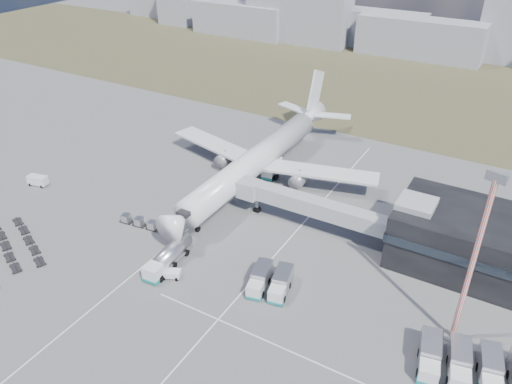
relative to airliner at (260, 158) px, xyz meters
The scene contains 15 objects.
ground 32.81m from the airliner, 90.00° to the right, with size 420.00×420.00×0.00m, color #565659.
grass_strip 77.80m from the airliner, 90.00° to the left, with size 420.00×90.00×0.01m, color #434028.
lane_markings 31.41m from the airliner, 71.60° to the right, with size 47.12×110.00×0.01m.
terminal 48.51m from the airliner, ahead, with size 30.40×16.40×11.00m.
jet_bridge 19.89m from the airliner, 36.93° to the right, with size 30.30×3.80×7.05m.
airliner is the anchor object (origin of this frame).
skyline 117.09m from the airliner, 88.52° to the left, with size 284.71×27.54×24.99m.
fuel_tanker 34.29m from the airliner, 87.22° to the right, with size 3.58×11.29×3.59m.
pushback_tug 36.79m from the airliner, 83.71° to the right, with size 3.05×1.71×1.40m, color silver.
utility_van 48.53m from the airliner, 146.51° to the right, with size 4.24×1.92×2.27m, color silver.
catering_truck 5.11m from the airliner, 64.40° to the left, with size 3.28×6.74×2.99m.
service_trucks_near 36.36m from the airliner, 57.48° to the right, with size 7.41×8.32×2.90m.
service_trucks_far 59.95m from the airliner, 32.25° to the right, with size 15.19×10.29×3.10m.
uld_row 29.17m from the airliner, 108.65° to the right, with size 11.55×2.79×1.59m.
floodlight_mast 54.49m from the airliner, 29.49° to the right, with size 2.57×2.08×26.94m.
Camera 1 is at (48.09, -51.97, 54.49)m, focal length 35.00 mm.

